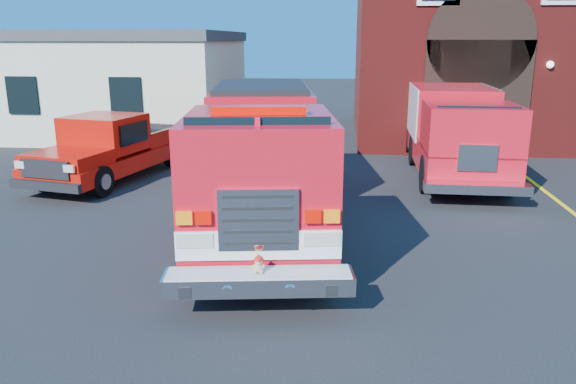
# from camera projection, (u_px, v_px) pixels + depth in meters

# --- Properties ---
(ground) EXTENTS (100.00, 100.00, 0.00)m
(ground) POSITION_uv_depth(u_px,v_px,m) (294.00, 237.00, 11.78)
(ground) COLOR black
(ground) RESTS_ON ground
(parking_stripe_mid) EXTENTS (0.12, 3.00, 0.01)m
(parking_stripe_mid) POSITION_uv_depth(u_px,v_px,m) (549.00, 194.00, 14.99)
(parking_stripe_mid) COLOR yellow
(parking_stripe_mid) RESTS_ON ground
(parking_stripe_far) EXTENTS (0.12, 3.00, 0.01)m
(parking_stripe_far) POSITION_uv_depth(u_px,v_px,m) (516.00, 170.00, 17.87)
(parking_stripe_far) COLOR yellow
(parking_stripe_far) RESTS_ON ground
(fire_station) EXTENTS (15.20, 10.20, 8.45)m
(fire_station) POSITION_uv_depth(u_px,v_px,m) (540.00, 33.00, 23.22)
(fire_station) COLOR maroon
(fire_station) RESTS_ON ground
(side_building) EXTENTS (10.20, 8.20, 4.35)m
(side_building) POSITION_uv_depth(u_px,v_px,m) (116.00, 82.00, 24.55)
(side_building) COLOR beige
(side_building) RESTS_ON ground
(fire_engine) EXTENTS (3.91, 9.77, 2.93)m
(fire_engine) POSITION_uv_depth(u_px,v_px,m) (261.00, 155.00, 12.55)
(fire_engine) COLOR black
(fire_engine) RESTS_ON ground
(pickup_truck) EXTENTS (3.26, 6.14, 1.91)m
(pickup_truck) POSITION_uv_depth(u_px,v_px,m) (112.00, 148.00, 16.57)
(pickup_truck) COLOR black
(pickup_truck) RESTS_ON ground
(secondary_truck) EXTENTS (2.66, 8.01, 2.58)m
(secondary_truck) POSITION_uv_depth(u_px,v_px,m) (453.00, 127.00, 17.26)
(secondary_truck) COLOR black
(secondary_truck) RESTS_ON ground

